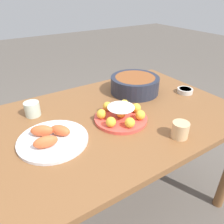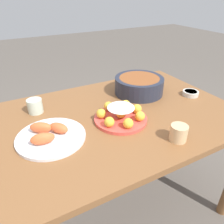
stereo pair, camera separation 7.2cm
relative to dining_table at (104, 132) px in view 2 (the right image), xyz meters
name	(u,v)px [view 2 (the right image)]	position (x,y,z in m)	size (l,w,h in m)	color
ground_plane	(106,208)	(0.00, 0.00, -0.61)	(12.00, 12.00, 0.00)	#5B544C
dining_table	(104,132)	(0.00, 0.00, 0.00)	(1.41, 0.85, 0.70)	brown
cake_plate	(121,115)	(0.06, -0.06, 0.12)	(0.26, 0.26, 0.08)	#E04C42
serving_bowl	(139,85)	(0.32, 0.16, 0.14)	(0.29, 0.29, 0.10)	#232838
sauce_bowl	(191,93)	(0.58, -0.01, 0.10)	(0.09, 0.09, 0.03)	beige
seafood_platter	(50,135)	(-0.28, -0.04, 0.11)	(0.30, 0.30, 0.07)	silver
cup_near	(179,133)	(0.20, -0.31, 0.13)	(0.07, 0.07, 0.07)	#DBB27F
cup_far	(35,106)	(-0.29, 0.22, 0.13)	(0.08, 0.08, 0.07)	beige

